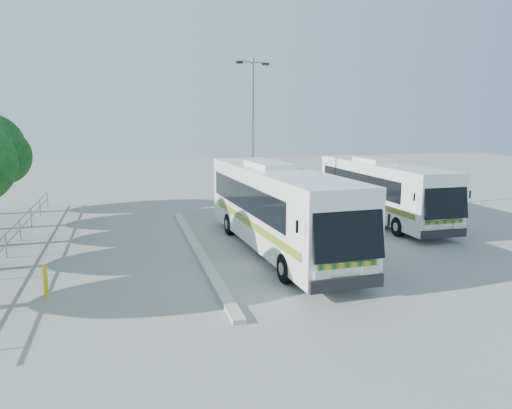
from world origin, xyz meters
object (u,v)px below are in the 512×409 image
object	(u,v)px
coach_main	(278,207)
bollard	(45,281)
lamppost	(253,130)
coach_adjacent	(381,189)

from	to	relation	value
coach_main	bollard	size ratio (longest dim) A/B	12.59
bollard	coach_main	bearing A→B (deg)	20.90
lamppost	bollard	size ratio (longest dim) A/B	8.75
coach_adjacent	bollard	size ratio (longest dim) A/B	11.35
coach_main	bollard	xyz separation A→B (m)	(-8.83, -3.37, -1.42)
lamppost	coach_adjacent	bearing A→B (deg)	-45.93
bollard	lamppost	bearing A→B (deg)	49.11
coach_adjacent	lamppost	distance (m)	7.94
coach_main	lamppost	size ratio (longest dim) A/B	1.44
coach_adjacent	coach_main	bearing A→B (deg)	-148.23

